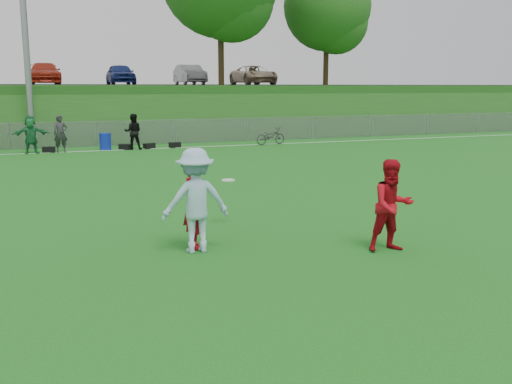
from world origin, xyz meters
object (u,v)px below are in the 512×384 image
frisbee (228,180)px  player_blue (196,201)px  player_red_left (194,205)px  bicycle (271,136)px  recycling_bin (105,142)px  player_red_center (392,206)px

frisbee → player_blue: bearing=-125.3°
player_red_left → player_blue: 0.27m
player_red_left → bicycle: player_red_left is taller
bicycle → recycling_bin: bearing=75.5°
player_blue → frisbee: bearing=-124.0°
player_red_center → player_blue: bearing=165.4°
player_blue → player_red_left: bearing=-98.2°
player_blue → bicycle: bearing=-115.4°
player_blue → bicycle: player_blue is taller
player_red_left → frisbee: bearing=-42.5°
player_red_center → bicycle: 19.49m
player_blue → frisbee: player_blue is taller
player_blue → bicycle: (8.78, 17.46, -0.50)m
recycling_bin → bicycle: size_ratio=0.47×
frisbee → bicycle: size_ratio=0.17×
frisbee → recycling_bin: bearing=92.3°
player_red_center → player_blue: (-3.31, 1.24, 0.10)m
player_red_center → player_blue: player_blue is taller
recycling_bin → player_red_center: bearing=-81.7°
player_red_left → player_blue: bearing=166.6°
player_red_center → frisbee: player_red_center is taller
player_red_left → recycling_bin: (0.47, 17.73, -0.42)m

